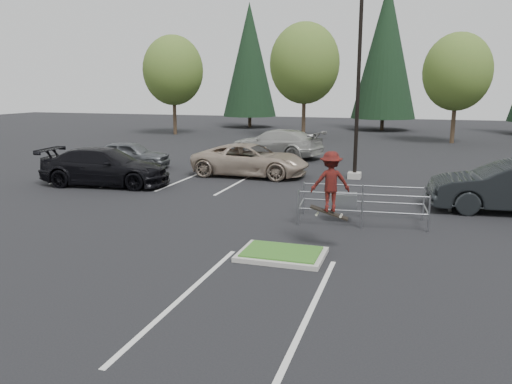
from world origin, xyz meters
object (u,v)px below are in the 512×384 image
(cart_corral, at_px, (348,201))
(decid_a, at_px, (173,73))
(decid_b, at_px, (305,66))
(car_l_tan, at_px, (251,160))
(light_pole, at_px, (358,82))
(decid_c, at_px, (457,74))
(car_far_silver, at_px, (277,143))
(conif_a, at_px, (250,60))
(car_l_black, at_px, (105,167))
(skateboarder, at_px, (330,182))
(car_l_grey, at_px, (130,155))
(car_r_charc, at_px, (512,187))
(conif_b, at_px, (386,50))

(cart_corral, bearing_deg, decid_a, 120.83)
(decid_a, xyz_separation_m, decid_b, (12.00, 0.50, 0.46))
(car_l_tan, bearing_deg, light_pole, -80.84)
(decid_c, distance_m, car_far_silver, 16.73)
(conif_a, xyz_separation_m, car_l_tan, (9.50, -28.79, -6.30))
(decid_a, relative_size, car_far_silver, 1.48)
(decid_b, distance_m, conif_a, 12.43)
(conif_a, xyz_separation_m, cart_corral, (15.19, -36.04, -6.38))
(conif_a, relative_size, car_l_tan, 2.28)
(cart_corral, height_order, car_l_black, car_l_black)
(light_pole, distance_m, decid_b, 19.70)
(car_l_tan, bearing_deg, skateboarder, -151.32)
(conif_a, distance_m, car_l_black, 33.83)
(conif_a, relative_size, cart_corral, 3.14)
(car_l_grey, bearing_deg, decid_c, -54.22)
(cart_corral, height_order, car_far_silver, car_far_silver)
(cart_corral, bearing_deg, car_r_charc, 24.30)
(decid_c, height_order, car_r_charc, decid_c)
(light_pole, height_order, car_l_tan, light_pole)
(skateboarder, relative_size, car_far_silver, 0.30)
(car_l_black, bearing_deg, car_far_silver, -31.16)
(car_l_tan, xyz_separation_m, car_far_silver, (-0.50, 6.79, 0.08))
(conif_b, bearing_deg, car_l_grey, -111.63)
(conif_b, bearing_deg, cart_corral, -88.13)
(light_pole, xyz_separation_m, conif_b, (-0.50, 28.50, 3.29))
(car_far_silver, bearing_deg, conif_a, -144.41)
(conif_a, height_order, car_l_grey, conif_a)
(decid_a, relative_size, decid_c, 1.06)
(skateboarder, distance_m, car_l_black, 12.61)
(conif_a, distance_m, conif_b, 14.03)
(decid_b, relative_size, car_l_tan, 1.69)
(conif_b, bearing_deg, light_pole, -88.99)
(decid_b, height_order, conif_b, conif_b)
(light_pole, bearing_deg, car_far_silver, 132.51)
(cart_corral, bearing_deg, decid_b, 99.63)
(skateboarder, bearing_deg, decid_a, -76.15)
(cart_corral, relative_size, car_l_tan, 0.72)
(car_l_black, bearing_deg, cart_corral, -111.93)
(conif_a, xyz_separation_m, car_l_grey, (2.50, -28.50, -6.37))
(decid_a, distance_m, car_far_silver, 18.34)
(car_l_black, relative_size, car_r_charc, 1.04)
(conif_b, bearing_deg, car_far_silver, -102.53)
(car_l_tan, xyz_separation_m, car_l_grey, (-7.00, 0.29, -0.06))
(skateboarder, xyz_separation_m, car_l_tan, (-5.55, 10.21, -1.07))
(light_pole, bearing_deg, decid_b, 109.35)
(decid_c, bearing_deg, car_r_charc, -88.72)
(conif_a, bearing_deg, car_l_grey, -84.99)
(cart_corral, distance_m, car_far_silver, 15.35)
(cart_corral, distance_m, skateboarder, 3.17)
(conif_a, bearing_deg, cart_corral, -67.15)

